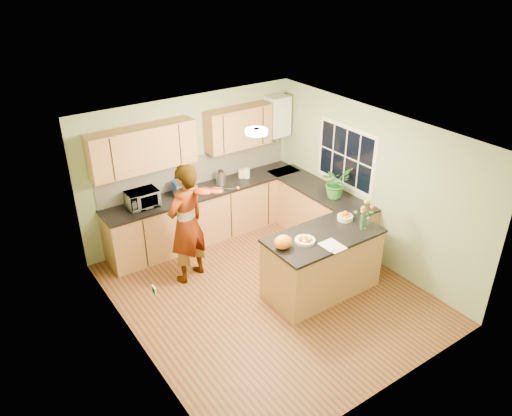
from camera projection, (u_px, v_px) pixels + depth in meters
floor at (268, 293)px, 7.49m from camera, size 4.50×4.50×0.00m
ceiling at (270, 135)px, 6.31m from camera, size 4.00×4.50×0.02m
wall_back at (192, 168)px, 8.53m from camera, size 4.00×0.02×2.50m
wall_front at (394, 307)px, 5.27m from camera, size 4.00×0.02×2.50m
wall_left at (132, 268)px, 5.89m from camera, size 0.02×4.50×2.50m
wall_right at (371, 186)px, 7.90m from camera, size 0.02×4.50×2.50m
back_counter at (208, 213)px, 8.73m from camera, size 3.64×0.62×0.94m
right_counter at (318, 213)px, 8.74m from camera, size 0.62×2.24×0.94m
splashback at (197, 169)px, 8.60m from camera, size 3.60×0.02×0.52m
upper_cabinets at (185, 139)px, 8.04m from camera, size 3.20×0.34×0.70m
boiler at (277, 116)px, 8.97m from camera, size 0.40×0.30×0.86m
window_right at (346, 156)px, 8.19m from camera, size 0.01×1.30×1.05m
light_switch at (154, 290)px, 5.44m from camera, size 0.02×0.09×0.09m
ceiling_lamp at (256, 131)px, 6.55m from camera, size 0.30×0.30×0.07m
peninsula_island at (322, 263)px, 7.34m from camera, size 1.70×0.87×0.97m
fruit_dish at (305, 239)px, 6.92m from camera, size 0.29×0.29×0.10m
orange_bowl at (345, 216)px, 7.47m from camera, size 0.23×0.23×0.14m
flower_vase at (365, 209)px, 7.14m from camera, size 0.26×0.26×0.47m
orange_bag at (283, 242)px, 6.75m from camera, size 0.29×0.25×0.19m
papers at (333, 246)px, 6.84m from camera, size 0.24×0.33×0.01m
violinist at (187, 224)px, 7.41m from camera, size 0.81×0.66×1.91m
violin at (204, 191)px, 7.08m from camera, size 0.71×0.62×0.18m
microwave at (142, 199)px, 7.87m from camera, size 0.50×0.34×0.27m
blue_box at (184, 188)px, 8.23m from camera, size 0.35×0.28×0.26m
kettle at (221, 177)px, 8.63m from camera, size 0.17×0.17×0.32m
jar_cream at (241, 174)px, 8.89m from camera, size 0.12×0.12×0.15m
jar_white at (247, 173)px, 8.88m from camera, size 0.12×0.12×0.17m
potted_plant at (336, 182)px, 8.13m from camera, size 0.49×0.43×0.52m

